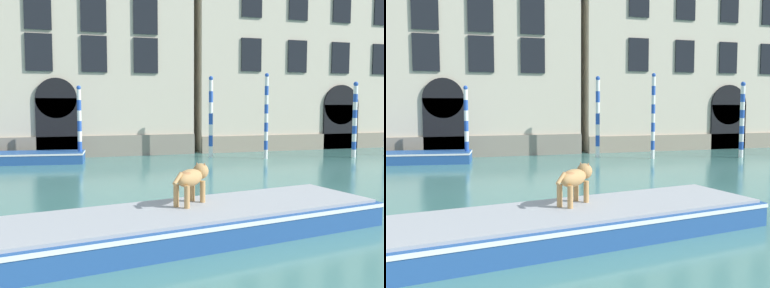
# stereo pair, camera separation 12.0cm
# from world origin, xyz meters

# --- Properties ---
(palazzo_left) EXTENTS (12.99, 6.13, 13.64)m
(palazzo_left) POSITION_xyz_m (0.98, 23.19, 6.81)
(palazzo_left) COLOR beige
(palazzo_left) RESTS_ON ground_plane
(palazzo_right) EXTENTS (14.30, 6.13, 17.72)m
(palazzo_right) POSITION_xyz_m (15.07, 23.19, 8.85)
(palazzo_right) COLOR beige
(palazzo_right) RESTS_ON ground_plane
(boat_foreground) EXTENTS (8.38, 3.66, 0.57)m
(boat_foreground) POSITION_xyz_m (2.99, 5.76, 0.31)
(boat_foreground) COLOR #234C8C
(boat_foreground) RESTS_ON ground_plane
(dog_on_deck) EXTENTS (1.01, 0.94, 0.84)m
(dog_on_deck) POSITION_xyz_m (3.03, 6.15, 1.12)
(dog_on_deck) COLOR tan
(dog_on_deck) RESTS_ON boat_foreground
(boat_moored_near_palazzo) EXTENTS (4.71, 2.25, 0.50)m
(boat_moored_near_palazzo) POSITION_xyz_m (-0.66, 18.62, 0.27)
(boat_moored_near_palazzo) COLOR #234C8C
(boat_moored_near_palazzo) RESTS_ON ground_plane
(mooring_pole_0) EXTENTS (0.19, 0.19, 4.16)m
(mooring_pole_0) POSITION_xyz_m (10.17, 17.02, 2.09)
(mooring_pole_0) COLOR white
(mooring_pole_0) RESTS_ON ground_plane
(mooring_pole_1) EXTENTS (0.22, 0.22, 4.05)m
(mooring_pole_1) POSITION_xyz_m (7.80, 18.40, 2.04)
(mooring_pole_1) COLOR white
(mooring_pole_1) RESTS_ON ground_plane
(mooring_pole_3) EXTENTS (0.23, 0.23, 3.77)m
(mooring_pole_3) POSITION_xyz_m (14.63, 16.20, 1.90)
(mooring_pole_3) COLOR white
(mooring_pole_3) RESTS_ON ground_plane
(mooring_pole_4) EXTENTS (0.20, 0.20, 3.51)m
(mooring_pole_4) POSITION_xyz_m (1.40, 18.34, 1.77)
(mooring_pole_4) COLOR white
(mooring_pole_4) RESTS_ON ground_plane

